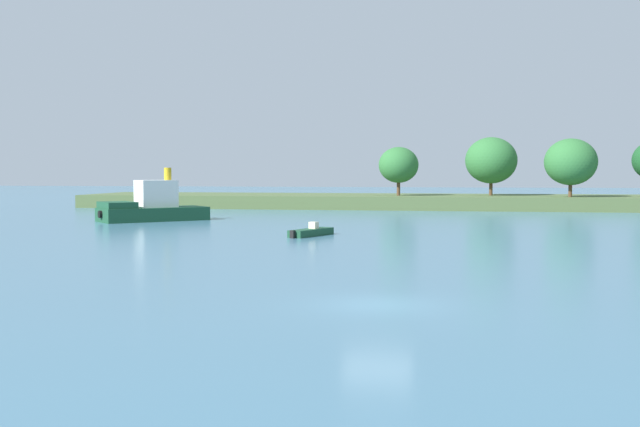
# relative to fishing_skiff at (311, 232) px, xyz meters

# --- Properties ---
(ground_plane) EXTENTS (400.00, 400.00, 0.00)m
(ground_plane) POSITION_rel_fishing_skiff_xyz_m (7.58, -28.12, -0.28)
(ground_plane) COLOR teal
(treeline_island) EXTENTS (90.29, 15.44, 9.09)m
(treeline_island) POSITION_rel_fishing_skiff_xyz_m (12.04, 44.15, 1.97)
(treeline_island) COLOR #4C6038
(treeline_island) RESTS_ON ground
(fishing_skiff) EXTENTS (2.83, 4.67, 1.02)m
(fishing_skiff) POSITION_rel_fishing_skiff_xyz_m (0.00, 0.00, 0.00)
(fishing_skiff) COLOR #19472D
(fishing_skiff) RESTS_ON ground
(tugboat) EXTENTS (10.13, 9.80, 5.10)m
(tugboat) POSITION_rel_fishing_skiff_xyz_m (-18.13, 14.20, 1.02)
(tugboat) COLOR #19472D
(tugboat) RESTS_ON ground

